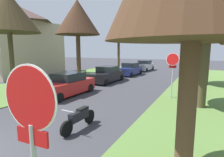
# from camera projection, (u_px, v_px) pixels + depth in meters

# --- Properties ---
(stop_sign_near) EXTENTS (0.81, 0.07, 2.98)m
(stop_sign_near) POSITION_uv_depth(u_px,v_px,m) (32.00, 133.00, 2.19)
(stop_sign_near) COLOR #9EA0A5
(stop_sign_near) RESTS_ON grass_verge_right
(stop_sign_far) EXTENTS (0.82, 0.63, 2.93)m
(stop_sign_far) POSITION_uv_depth(u_px,v_px,m) (172.00, 66.00, 11.82)
(stop_sign_far) COLOR #9EA0A5
(stop_sign_far) RESTS_ON grass_verge_right
(street_tree_right_mid_a) EXTENTS (4.13, 4.13, 7.27)m
(street_tree_right_mid_a) POSITION_uv_depth(u_px,v_px,m) (209.00, 1.00, 9.29)
(street_tree_right_mid_a) COLOR #483E26
(street_tree_right_mid_a) RESTS_ON grass_verge_right
(street_tree_right_mid_b) EXTENTS (4.20, 4.20, 6.42)m
(street_tree_right_mid_b) POSITION_uv_depth(u_px,v_px,m) (210.00, 28.00, 15.85)
(street_tree_right_mid_b) COLOR brown
(street_tree_right_mid_b) RESTS_ON grass_verge_right
(street_tree_left_mid_a) EXTENTS (4.07, 4.07, 7.04)m
(street_tree_left_mid_a) POSITION_uv_depth(u_px,v_px,m) (8.00, 12.00, 12.17)
(street_tree_left_mid_a) COLOR #493F26
(street_tree_left_mid_a) RESTS_ON grass_verge_left
(street_tree_left_mid_b) EXTENTS (4.59, 4.59, 8.18)m
(street_tree_left_mid_b) POSITION_uv_depth(u_px,v_px,m) (77.00, 18.00, 18.75)
(street_tree_left_mid_b) COLOR #4F3626
(street_tree_left_mid_b) RESTS_ON grass_verge_left
(street_tree_left_far) EXTENTS (3.13, 3.13, 7.58)m
(street_tree_left_far) POSITION_uv_depth(u_px,v_px,m) (119.00, 30.00, 26.11)
(street_tree_left_far) COLOR brown
(street_tree_left_far) RESTS_ON grass_verge_left
(parked_sedan_red) EXTENTS (2.03, 4.44, 1.57)m
(parked_sedan_red) POSITION_uv_depth(u_px,v_px,m) (67.00, 85.00, 13.00)
(parked_sedan_red) COLOR red
(parked_sedan_red) RESTS_ON ground
(parked_sedan_black) EXTENTS (2.03, 4.44, 1.57)m
(parked_sedan_black) POSITION_uv_depth(u_px,v_px,m) (107.00, 75.00, 18.21)
(parked_sedan_black) COLOR black
(parked_sedan_black) RESTS_ON ground
(parked_sedan_navy) EXTENTS (2.03, 4.44, 1.57)m
(parked_sedan_navy) POSITION_uv_depth(u_px,v_px,m) (130.00, 69.00, 23.25)
(parked_sedan_navy) COLOR navy
(parked_sedan_navy) RESTS_ON ground
(parked_sedan_silver) EXTENTS (2.03, 4.44, 1.57)m
(parked_sedan_silver) POSITION_uv_depth(u_px,v_px,m) (144.00, 66.00, 28.49)
(parked_sedan_silver) COLOR #BCBCC1
(parked_sedan_silver) RESTS_ON ground
(parked_motorcycle) EXTENTS (0.60, 2.05, 0.97)m
(parked_motorcycle) POSITION_uv_depth(u_px,v_px,m) (79.00, 118.00, 7.37)
(parked_motorcycle) COLOR black
(parked_motorcycle) RESTS_ON ground
(house_backdrop_left) EXTENTS (6.93, 9.80, 8.52)m
(house_backdrop_left) POSITION_uv_depth(u_px,v_px,m) (19.00, 40.00, 22.77)
(house_backdrop_left) COLOR tan
(house_backdrop_left) RESTS_ON ground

